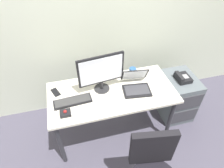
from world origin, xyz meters
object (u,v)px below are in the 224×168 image
desk_phone (183,78)px  laptop (136,85)px  keyboard (73,101)px  coffee_mug (133,72)px  file_cabinet (176,96)px  trackball_mouse (65,113)px  cell_phone (56,92)px  monitor_main (101,72)px

desk_phone → laptop: bearing=-173.2°
keyboard → coffee_mug: (0.78, 0.27, 0.04)m
keyboard → file_cabinet: bearing=5.5°
file_cabinet → coffee_mug: coffee_mug is taller
keyboard → desk_phone: bearing=4.8°
desk_phone → laptop: (-0.68, -0.08, 0.11)m
file_cabinet → laptop: size_ratio=1.80×
trackball_mouse → cell_phone: bearing=103.5°
monitor_main → keyboard: size_ratio=1.24×
trackball_mouse → keyboard: bearing=60.0°
file_cabinet → laptop: laptop is taller
laptop → monitor_main: bearing=168.0°
desk_phone → monitor_main: monitor_main is taller
keyboard → cell_phone: keyboard is taller
cell_phone → monitor_main: bearing=-30.3°
laptop → coffee_mug: (0.04, 0.23, 0.00)m
keyboard → coffee_mug: size_ratio=3.82×
desk_phone → coffee_mug: size_ratio=1.83×
laptop → file_cabinet: bearing=8.1°
desk_phone → keyboard: (-1.41, -0.12, 0.07)m
coffee_mug → laptop: bearing=-99.9°
laptop → keyboard: bearing=-177.0°
file_cabinet → coffee_mug: size_ratio=5.95×
trackball_mouse → monitor_main: bearing=32.1°
file_cabinet → desk_phone: size_ratio=3.25×
keyboard → laptop: 0.74m
trackball_mouse → file_cabinet: bearing=11.0°
keyboard → laptop: size_ratio=1.16×
keyboard → trackball_mouse: (-0.09, -0.16, 0.01)m
file_cabinet → trackball_mouse: 1.60m
file_cabinet → desk_phone: 0.36m
desk_phone → file_cabinet: bearing=63.2°
file_cabinet → coffee_mug: (-0.64, 0.14, 0.47)m
keyboard → cell_phone: 0.26m
desk_phone → monitor_main: bearing=179.9°
file_cabinet → cell_phone: cell_phone is taller
monitor_main → trackball_mouse: bearing=-147.9°
monitor_main → coffee_mug: (0.43, 0.15, -0.20)m
file_cabinet → cell_phone: bearing=177.8°
monitor_main → coffee_mug: monitor_main is taller
monitor_main → keyboard: monitor_main is taller
monitor_main → coffee_mug: size_ratio=4.74×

